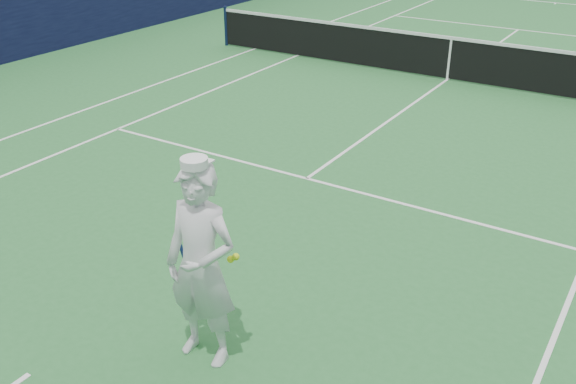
{
  "coord_description": "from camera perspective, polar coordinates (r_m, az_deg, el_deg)",
  "views": [
    {
      "loc": [
        4.58,
        -14.25,
        4.26
      ],
      "look_at": [
        1.25,
        -8.95,
        1.17
      ],
      "focal_mm": 40.0,
      "sensor_mm": 36.0,
      "label": 1
    }
  ],
  "objects": [
    {
      "name": "tennis_player",
      "position": [
        5.99,
        -7.7,
        -6.53
      ],
      "size": [
        0.83,
        0.53,
        2.11
      ],
      "rotation": [
        0.0,
        0.0,
        0.06
      ],
      "color": "silver",
      "rests_on": "ground"
    },
    {
      "name": "ground",
      "position": [
        15.56,
        13.95,
        9.64
      ],
      "size": [
        80.0,
        80.0,
        0.0
      ],
      "primitive_type": "plane",
      "color": "#296C33",
      "rests_on": "ground"
    },
    {
      "name": "tennis_net",
      "position": [
        15.42,
        14.18,
        11.61
      ],
      "size": [
        12.88,
        0.09,
        1.07
      ],
      "color": "#141E4C",
      "rests_on": "ground"
    },
    {
      "name": "court_markings",
      "position": [
        15.56,
        13.95,
        9.66
      ],
      "size": [
        11.03,
        23.83,
        0.01
      ],
      "color": "white",
      "rests_on": "ground"
    }
  ]
}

